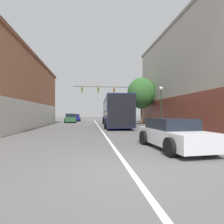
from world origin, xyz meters
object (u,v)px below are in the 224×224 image
parked_car_left_mid (75,118)px  street_tree_near (141,93)px  street_lamp (161,102)px  hatchback_foreground (173,134)px  parked_car_left_near (70,118)px  traffic_signal_gantry (111,94)px  bus (115,111)px

parked_car_left_mid → street_tree_near: (9.93, -12.22, 3.61)m
street_lamp → street_tree_near: street_tree_near is taller
hatchback_foreground → parked_car_left_near: size_ratio=0.97×
hatchback_foreground → traffic_signal_gantry: size_ratio=0.40×
bus → traffic_signal_gantry: size_ratio=1.30×
parked_car_left_mid → street_lamp: 21.70m
parked_car_left_mid → street_lamp: size_ratio=1.09×
parked_car_left_near → traffic_signal_gantry: 8.02m
bus → street_lamp: street_lamp is taller
hatchback_foreground → street_tree_near: (3.55, 16.16, 3.65)m
bus → traffic_signal_gantry: 9.00m
traffic_signal_gantry → parked_car_left_near: bearing=175.3°
traffic_signal_gantry → bus: bearing=-94.4°
hatchback_foreground → street_lamp: size_ratio=0.97×
traffic_signal_gantry → street_lamp: size_ratio=2.40×
parked_car_left_mid → traffic_signal_gantry: size_ratio=0.45×
hatchback_foreground → traffic_signal_gantry: 22.70m
parked_car_left_near → parked_car_left_mid: 5.51m
street_lamp → bus: bearing=128.6°
parked_car_left_near → traffic_signal_gantry: traffic_signal_gantry is taller
traffic_signal_gantry → street_lamp: (3.15, -13.24, -2.20)m
hatchback_foreground → parked_car_left_mid: size_ratio=0.89×
parked_car_left_mid → street_tree_near: size_ratio=0.70×
street_tree_near → hatchback_foreground: bearing=-102.4°
parked_car_left_near → parked_car_left_mid: size_ratio=0.92×
hatchback_foreground → parked_car_left_mid: bearing=8.7°
traffic_signal_gantry → street_lamp: bearing=-76.6°
parked_car_left_near → street_tree_near: (10.25, -6.72, 3.57)m
bus → parked_car_left_near: bearing=37.6°
parked_car_left_mid → traffic_signal_gantry: traffic_signal_gantry is taller
parked_car_left_near → traffic_signal_gantry: (6.88, -0.57, 4.07)m
bus → hatchback_foreground: size_ratio=3.22×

